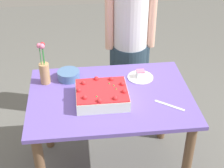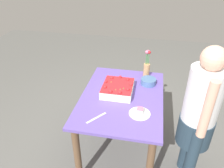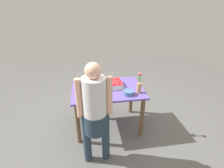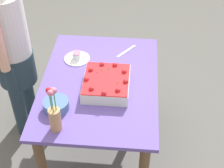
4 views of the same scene
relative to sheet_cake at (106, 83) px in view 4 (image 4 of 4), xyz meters
The scene contains 8 objects.
ground_plane 0.82m from the sheet_cake, 138.31° to the right, with size 8.00×8.00×0.00m, color #5F5F5B.
dining_table 0.21m from the sheet_cake, 138.31° to the right, with size 1.19×0.85×0.77m.
sheet_cake is the anchor object (origin of this frame).
serving_plate_with_slice 0.42m from the sheet_cake, 140.62° to the right, with size 0.20×0.20×0.06m.
cake_knife 0.48m from the sheet_cake, 165.82° to the left, with size 0.22×0.02×0.00m, color silver.
flower_vase 0.50m from the sheet_cake, 34.17° to the right, with size 0.08×0.08×0.34m.
fruit_bowl 0.39m from the sheet_cake, 53.55° to the right, with size 0.17×0.17×0.07m, color #4B6E9C.
person_standing 0.85m from the sheet_cake, 112.47° to the right, with size 0.45×0.31×1.49m.
Camera 4 is at (1.89, 0.26, 2.41)m, focal length 55.00 mm.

